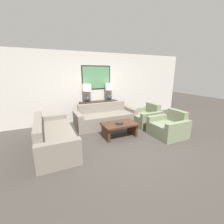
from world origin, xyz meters
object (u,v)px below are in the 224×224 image
at_px(table_lamp_left, 87,90).
at_px(table_lamp_right, 109,89).
at_px(coffee_table, 120,127).
at_px(couch_by_back_wall, 105,118).
at_px(armchair_near_camera, 168,127).
at_px(console_table, 99,111).
at_px(armchair_near_back_wall, 146,118).
at_px(decorative_bowl, 119,123).
at_px(couch_by_side, 54,137).

height_order(table_lamp_left, table_lamp_right, same).
bearing_deg(table_lamp_left, coffee_table, -75.43).
distance_m(table_lamp_right, couch_by_back_wall, 1.28).
xyz_separation_m(couch_by_back_wall, coffee_table, (0.00, -1.10, 0.03)).
bearing_deg(armchair_near_camera, table_lamp_left, 128.28).
bearing_deg(table_lamp_left, console_table, 0.00).
distance_m(table_lamp_left, armchair_near_back_wall, 2.43).
height_order(table_lamp_left, armchair_near_camera, table_lamp_left).
distance_m(table_lamp_left, decorative_bowl, 2.05).
height_order(table_lamp_left, coffee_table, table_lamp_left).
bearing_deg(table_lamp_left, couch_by_side, -130.00).
distance_m(couch_by_back_wall, decorative_bowl, 1.18).
xyz_separation_m(console_table, armchair_near_camera, (1.40, -2.36, -0.13)).
height_order(table_lamp_left, armchair_near_back_wall, table_lamp_left).
bearing_deg(couch_by_back_wall, coffee_table, -89.83).
bearing_deg(table_lamp_right, armchair_near_back_wall, -52.59).
bearing_deg(armchair_near_camera, couch_by_side, 167.76).
relative_size(console_table, armchair_near_back_wall, 1.63).
relative_size(table_lamp_right, couch_by_back_wall, 0.31).
bearing_deg(table_lamp_right, table_lamp_left, 180.00).
bearing_deg(table_lamp_right, couch_by_back_wall, -123.96).
bearing_deg(coffee_table, table_lamp_left, 104.57).
height_order(console_table, table_lamp_right, table_lamp_right).
relative_size(table_lamp_right, coffee_table, 0.66).
xyz_separation_m(decorative_bowl, armchair_near_back_wall, (1.43, 0.62, -0.19)).
relative_size(couch_by_back_wall, decorative_bowl, 9.84).
relative_size(table_lamp_left, couch_by_back_wall, 0.31).
bearing_deg(table_lamp_right, coffee_table, -104.38).
distance_m(console_table, table_lamp_left, 0.97).
bearing_deg(armchair_near_camera, decorative_bowl, 160.36).
xyz_separation_m(console_table, couch_by_back_wall, (0.00, -0.69, -0.11)).
xyz_separation_m(console_table, couch_by_side, (-1.85, -1.65, -0.11)).
relative_size(couch_by_side, armchair_near_back_wall, 2.37).
distance_m(table_lamp_right, couch_by_side, 3.00).
xyz_separation_m(console_table, table_lamp_left, (-0.46, 0.00, 0.86)).
relative_size(coffee_table, armchair_near_camera, 1.12).
distance_m(console_table, couch_by_side, 2.48).
xyz_separation_m(couch_by_back_wall, couch_by_side, (-1.85, -0.97, 0.00)).
distance_m(table_lamp_right, coffee_table, 2.08).
distance_m(table_lamp_left, armchair_near_camera, 3.16).
relative_size(coffee_table, armchair_near_back_wall, 1.12).
relative_size(table_lamp_right, armchair_near_camera, 0.74).
bearing_deg(console_table, coffee_table, -89.90).
bearing_deg(couch_by_back_wall, decorative_bowl, -91.64).
distance_m(console_table, armchair_near_camera, 2.75).
bearing_deg(console_table, couch_by_side, -138.21).
distance_m(decorative_bowl, armchair_near_back_wall, 1.57).
height_order(console_table, decorative_bowl, console_table).
bearing_deg(armchair_near_back_wall, couch_by_back_wall, 158.97).
xyz_separation_m(couch_by_side, armchair_near_camera, (3.25, -0.71, -0.01)).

